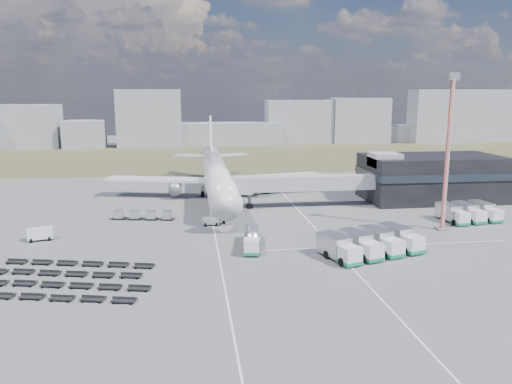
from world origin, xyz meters
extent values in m
plane|color=#565659|center=(0.00, 0.00, 0.00)|extent=(420.00, 420.00, 0.00)
cube|color=brown|center=(0.00, 110.00, 0.01)|extent=(420.00, 90.00, 0.01)
cube|color=silver|center=(-2.00, 5.00, 0.01)|extent=(0.25, 110.00, 0.01)
cube|color=silver|center=(16.00, 5.00, 0.01)|extent=(0.25, 110.00, 0.01)
cube|color=silver|center=(25.00, -8.00, 0.01)|extent=(40.00, 0.25, 0.01)
cube|color=black|center=(48.00, 24.00, 5.00)|extent=(30.00, 16.00, 10.00)
cube|color=#262D38|center=(48.00, 24.00, 6.20)|extent=(30.40, 16.40, 1.60)
cube|color=#939399|center=(36.00, 22.00, 9.50)|extent=(6.00, 6.00, 3.00)
cube|color=#939399|center=(18.10, 20.50, 5.10)|extent=(29.80, 3.00, 3.00)
cube|color=#939399|center=(4.70, 20.00, 5.10)|extent=(4.00, 3.60, 3.40)
cylinder|color=slate|center=(6.20, 20.50, 2.55)|extent=(0.70, 0.70, 5.10)
cylinder|color=black|center=(6.20, 20.50, 0.45)|extent=(1.40, 0.90, 1.40)
cylinder|color=silver|center=(0.00, 30.00, 5.30)|extent=(5.60, 48.00, 5.60)
cone|color=silver|center=(0.00, 3.50, 5.30)|extent=(5.60, 5.00, 5.60)
cone|color=silver|center=(0.00, 58.00, 6.10)|extent=(5.60, 8.00, 5.60)
cube|color=black|center=(0.00, 5.50, 6.10)|extent=(2.20, 2.00, 0.80)
cube|color=silver|center=(-13.00, 35.00, 4.10)|extent=(25.59, 11.38, 0.50)
cube|color=silver|center=(13.00, 35.00, 4.10)|extent=(25.59, 11.38, 0.50)
cylinder|color=slate|center=(-9.50, 33.00, 2.40)|extent=(3.00, 5.00, 3.00)
cylinder|color=slate|center=(9.50, 33.00, 2.40)|extent=(3.00, 5.00, 3.00)
cube|color=silver|center=(-5.50, 60.00, 6.50)|extent=(9.49, 5.63, 0.35)
cube|color=silver|center=(5.50, 60.00, 6.50)|extent=(9.49, 5.63, 0.35)
cube|color=silver|center=(0.00, 61.00, 11.80)|extent=(0.50, 9.06, 11.45)
cylinder|color=slate|center=(0.00, 9.00, 1.25)|extent=(0.50, 0.50, 2.50)
cylinder|color=slate|center=(-3.20, 34.00, 1.25)|extent=(0.60, 0.60, 2.50)
cylinder|color=slate|center=(3.20, 34.00, 1.25)|extent=(0.60, 0.60, 2.50)
cylinder|color=black|center=(0.00, 9.00, 0.50)|extent=(0.50, 1.20, 1.20)
cube|color=#90929D|center=(-51.28, 144.69, 5.99)|extent=(17.11, 12.00, 11.98)
cube|color=#90929D|center=(-23.58, 148.28, 12.59)|extent=(27.94, 12.00, 25.18)
cube|color=#90929D|center=(9.12, 150.31, 5.11)|extent=(53.61, 12.00, 10.23)
cube|color=#90929D|center=(45.54, 152.71, 10.13)|extent=(31.04, 12.00, 20.27)
cube|color=#90929D|center=(74.93, 151.68, 10.63)|extent=(27.25, 12.00, 21.25)
cube|color=#90929D|center=(104.63, 155.23, 4.11)|extent=(39.68, 12.00, 8.22)
cube|color=#90929D|center=(126.63, 148.71, 12.63)|extent=(53.34, 12.00, 25.26)
cube|color=silver|center=(2.87, -10.09, 1.41)|extent=(2.62, 2.62, 2.23)
cube|color=#147653|center=(2.87, -10.09, 0.53)|extent=(2.73, 2.73, 0.49)
cylinder|color=silver|center=(3.51, -5.38, 1.84)|extent=(3.39, 7.54, 2.43)
cube|color=slate|center=(3.51, -5.38, 0.73)|extent=(3.29, 7.52, 0.34)
cylinder|color=black|center=(3.31, -6.82, 0.49)|extent=(2.64, 1.40, 1.07)
cube|color=silver|center=(-2.43, 8.00, 0.69)|extent=(3.09, 1.90, 1.37)
cube|color=silver|center=(-30.60, 2.08, 1.06)|extent=(4.25, 2.80, 2.12)
cube|color=silver|center=(10.99, 38.24, 1.77)|extent=(3.79, 7.00, 3.09)
cube|color=#147653|center=(10.99, 38.24, 0.50)|extent=(3.92, 7.13, 0.50)
cube|color=silver|center=(15.99, -16.19, 1.48)|extent=(3.28, 3.21, 2.50)
cube|color=#147653|center=(15.99, -16.19, 0.51)|extent=(3.43, 3.36, 0.51)
cube|color=silver|center=(14.71, -12.41, 1.94)|extent=(4.27, 5.84, 2.96)
cube|color=silver|center=(19.66, -14.95, 1.48)|extent=(3.28, 3.21, 2.50)
cube|color=#147653|center=(19.66, -14.95, 0.51)|extent=(3.43, 3.36, 0.51)
cube|color=silver|center=(18.38, -11.17, 1.94)|extent=(4.27, 5.84, 2.96)
cube|color=silver|center=(23.33, -13.71, 1.48)|extent=(3.28, 3.21, 2.50)
cube|color=#147653|center=(23.33, -13.71, 0.51)|extent=(3.43, 3.36, 0.51)
cube|color=silver|center=(22.05, -9.93, 1.94)|extent=(4.27, 5.84, 2.96)
cube|color=silver|center=(26.99, -12.47, 1.48)|extent=(3.28, 3.21, 2.50)
cube|color=#147653|center=(26.99, -12.47, 0.51)|extent=(3.43, 3.36, 0.51)
cube|color=silver|center=(25.72, -8.69, 1.94)|extent=(4.27, 5.84, 2.96)
cube|color=silver|center=(42.80, 1.87, 1.38)|extent=(2.73, 2.64, 2.34)
cube|color=#147653|center=(42.80, 1.87, 0.48)|extent=(2.85, 2.76, 0.48)
cube|color=silver|center=(42.31, 5.56, 1.81)|extent=(3.18, 5.18, 2.76)
cube|color=silver|center=(46.38, 2.36, 1.38)|extent=(2.73, 2.64, 2.34)
cube|color=#147653|center=(46.38, 2.36, 0.48)|extent=(2.85, 2.76, 0.48)
cube|color=silver|center=(45.89, 6.04, 1.81)|extent=(3.18, 5.18, 2.76)
cube|color=silver|center=(49.96, 2.84, 1.38)|extent=(2.73, 2.64, 2.34)
cube|color=#147653|center=(49.96, 2.84, 0.48)|extent=(2.85, 2.76, 0.48)
cube|color=silver|center=(49.47, 6.52, 1.81)|extent=(3.18, 5.18, 2.76)
cube|color=black|center=(-19.66, 14.55, 0.29)|extent=(2.78, 2.01, 0.17)
cube|color=silver|center=(-19.66, 14.55, 1.12)|extent=(1.82, 1.82, 1.46)
cube|color=black|center=(-16.61, 13.96, 0.29)|extent=(2.78, 2.01, 0.17)
cube|color=silver|center=(-16.61, 13.96, 1.12)|extent=(1.82, 1.82, 1.46)
cube|color=black|center=(-13.55, 13.36, 0.29)|extent=(2.78, 2.01, 0.17)
cube|color=silver|center=(-13.55, 13.36, 1.12)|extent=(1.82, 1.82, 1.46)
cube|color=black|center=(-10.50, 12.77, 0.29)|extent=(2.78, 2.01, 0.17)
cube|color=silver|center=(-10.50, 12.77, 1.12)|extent=(1.82, 1.82, 1.46)
cube|color=black|center=(-24.75, -22.48, 0.33)|extent=(25.69, 7.12, 0.67)
cube|color=black|center=(-23.88, -18.67, 0.33)|extent=(25.69, 7.12, 0.67)
cube|color=black|center=(-23.02, -14.87, 0.33)|extent=(22.06, 6.30, 0.67)
cube|color=black|center=(-22.15, -11.06, 0.33)|extent=(22.06, 6.30, 0.67)
cylinder|color=red|center=(38.07, -0.36, 13.09)|extent=(0.73, 0.73, 26.19)
cube|color=slate|center=(38.07, -0.36, 26.50)|extent=(2.58, 1.38, 1.26)
cube|color=#565659|center=(38.07, -0.36, 0.16)|extent=(2.09, 2.09, 0.31)
camera|label=1|loc=(-5.83, -80.58, 23.87)|focal=35.00mm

